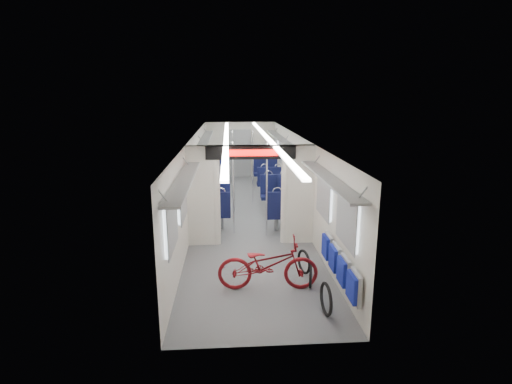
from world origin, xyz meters
TOP-DOWN VIEW (x-y plane):
  - carriage at (0.00, -0.27)m, footprint 12.00×12.02m
  - bicycle at (0.17, -4.32)m, footprint 1.81×0.70m
  - flip_bench at (1.35, -4.66)m, footprint 0.12×2.08m
  - bike_hoop_a at (1.00, -5.25)m, footprint 0.09×0.54m
  - bike_hoop_b at (0.95, -4.31)m, footprint 0.15×0.48m
  - bike_hoop_c at (0.93, -3.74)m, footprint 0.19×0.48m
  - seat_bay_near_left at (-0.93, -0.06)m, footprint 0.94×2.21m
  - seat_bay_near_right at (0.93, -0.20)m, footprint 0.96×2.32m
  - seat_bay_far_left at (-0.93, 3.72)m, footprint 0.89×1.97m
  - seat_bay_far_right at (0.93, 3.45)m, footprint 0.93×2.18m
  - stanchion_near_left at (-0.38, -1.30)m, footprint 0.05×0.05m
  - stanchion_near_right at (0.41, -1.54)m, footprint 0.04×0.04m
  - stanchion_far_left at (-0.35, 1.79)m, footprint 0.04×0.04m
  - stanchion_far_right at (0.27, 1.67)m, footprint 0.04×0.04m

SIDE VIEW (x-z plane):
  - bike_hoop_b at x=0.95m, z-range -0.03..0.45m
  - bike_hoop_c at x=0.93m, z-range -0.03..0.46m
  - bike_hoop_a at x=1.00m, z-range -0.03..0.52m
  - bicycle at x=0.17m, z-range 0.00..0.94m
  - seat_bay_far_left at x=-0.93m, z-range 0.00..1.06m
  - seat_bay_far_right at x=0.93m, z-range -0.01..1.12m
  - seat_bay_near_left at x=-0.93m, z-range -0.01..1.13m
  - seat_bay_near_right at x=0.93m, z-range -0.01..1.16m
  - flip_bench at x=1.35m, z-range 0.34..0.82m
  - stanchion_near_left at x=-0.38m, z-range 0.00..2.30m
  - stanchion_near_right at x=0.41m, z-range 0.00..2.30m
  - stanchion_far_left at x=-0.35m, z-range 0.00..2.30m
  - stanchion_far_right at x=0.27m, z-range 0.00..2.30m
  - carriage at x=0.00m, z-range 0.35..2.66m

